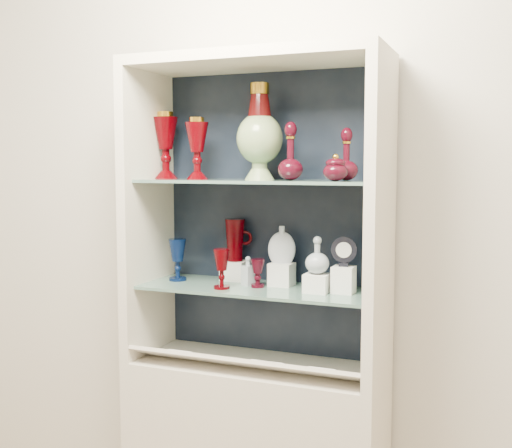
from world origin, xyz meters
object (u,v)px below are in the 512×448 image
at_px(ruby_goblet_tall, 222,269).
at_px(clear_round_decanter, 317,256).
at_px(cameo_medallion, 344,251).
at_px(ruby_goblet_small, 258,273).
at_px(ruby_decanter_a, 291,147).
at_px(ruby_pitcher, 235,240).
at_px(cobalt_goblet, 178,260).
at_px(pedestal_lamp_right, 197,148).
at_px(lidded_bowl, 335,167).
at_px(enamel_urn, 260,132).
at_px(clear_square_bottle, 248,271).
at_px(flat_flask, 282,244).
at_px(pedestal_lamp_left, 166,145).
at_px(ruby_decanter_b, 346,153).

distance_m(ruby_goblet_tall, clear_round_decanter, 0.37).
bearing_deg(cameo_medallion, ruby_goblet_small, 177.25).
relative_size(ruby_goblet_tall, cameo_medallion, 1.33).
height_order(ruby_decanter_a, ruby_pitcher, ruby_decanter_a).
xyz_separation_m(cobalt_goblet, ruby_pitcher, (0.22, 0.10, 0.08)).
height_order(pedestal_lamp_right, ruby_pitcher, pedestal_lamp_right).
bearing_deg(clear_round_decanter, lidded_bowl, -39.60).
distance_m(enamel_urn, clear_square_bottle, 0.55).
distance_m(enamel_urn, ruby_goblet_small, 0.55).
xyz_separation_m(ruby_goblet_tall, flat_flask, (0.19, 0.15, 0.09)).
bearing_deg(enamel_urn, lidded_bowl, -16.81).
bearing_deg(lidded_bowl, clear_square_bottle, 165.10).
relative_size(pedestal_lamp_left, ruby_goblet_small, 2.50).
xyz_separation_m(ruby_decanter_a, flat_flask, (-0.06, 0.08, -0.38)).
distance_m(ruby_decanter_a, clear_square_bottle, 0.52).
height_order(cobalt_goblet, clear_square_bottle, cobalt_goblet).
relative_size(clear_square_bottle, cameo_medallion, 1.02).
relative_size(lidded_bowl, ruby_pitcher, 0.57).
height_order(ruby_decanter_b, clear_round_decanter, ruby_decanter_b).
distance_m(ruby_decanter_b, flat_flask, 0.45).
xyz_separation_m(lidded_bowl, ruby_goblet_tall, (-0.45, 0.00, -0.39)).
bearing_deg(clear_square_bottle, ruby_goblet_tall, -124.80).
bearing_deg(ruby_pitcher, cobalt_goblet, -177.28).
xyz_separation_m(enamel_urn, cameo_medallion, (0.34, -0.00, -0.45)).
bearing_deg(ruby_decanter_b, enamel_urn, 178.72).
bearing_deg(ruby_goblet_small, clear_round_decanter, -2.30).
bearing_deg(ruby_decanter_b, ruby_goblet_tall, -169.02).
height_order(ruby_goblet_small, ruby_pitcher, ruby_pitcher).
relative_size(ruby_decanter_b, ruby_pitcher, 1.17).
distance_m(enamel_urn, cameo_medallion, 0.56).
xyz_separation_m(ruby_decanter_a, ruby_goblet_tall, (-0.26, -0.06, -0.47)).
bearing_deg(cameo_medallion, ruby_decanter_b, -46.86).
bearing_deg(flat_flask, enamel_urn, -166.40).
bearing_deg(flat_flask, ruby_goblet_tall, -161.80).
bearing_deg(pedestal_lamp_right, ruby_decanter_b, 2.28).
height_order(pedestal_lamp_left, cobalt_goblet, pedestal_lamp_left).
bearing_deg(ruby_goblet_small, enamel_urn, 89.82).
bearing_deg(pedestal_lamp_right, flat_flask, 13.52).
bearing_deg(ruby_decanter_b, cameo_medallion, 138.81).
bearing_deg(clear_square_bottle, ruby_decanter_a, -10.78).
relative_size(pedestal_lamp_right, ruby_decanter_a, 1.00).
bearing_deg(pedestal_lamp_right, ruby_decanter_a, -0.39).
relative_size(ruby_decanter_a, cobalt_goblet, 1.41).
xyz_separation_m(ruby_pitcher, flat_flask, (0.22, -0.04, -0.00)).
xyz_separation_m(pedestal_lamp_right, ruby_goblet_tall, (0.14, -0.07, -0.47)).
height_order(pedestal_lamp_right, ruby_goblet_tall, pedestal_lamp_right).
distance_m(ruby_pitcher, clear_round_decanter, 0.41).
bearing_deg(cobalt_goblet, flat_flask, 6.93).
bearing_deg(cobalt_goblet, ruby_decanter_b, -0.17).
bearing_deg(lidded_bowl, pedestal_lamp_left, 170.72).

